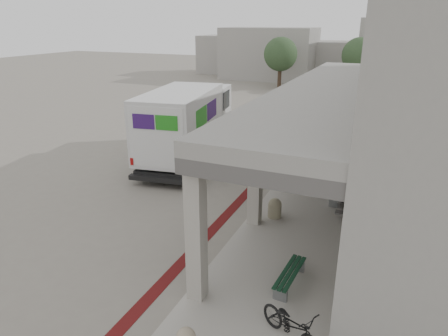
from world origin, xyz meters
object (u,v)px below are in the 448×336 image
at_px(fedex_truck, 188,122).
at_px(bicycle_black, 292,325).
at_px(utility_cabinet, 337,192).
at_px(bench, 290,275).

height_order(fedex_truck, bicycle_black, fedex_truck).
xyz_separation_m(utility_cabinet, bicycle_black, (0.17, -6.91, -0.07)).
bearing_deg(bench, bicycle_black, -70.40).
bearing_deg(utility_cabinet, fedex_truck, 155.43).
distance_m(fedex_truck, utility_cabinet, 7.90).
height_order(fedex_truck, utility_cabinet, fedex_truck).
bearing_deg(fedex_truck, bench, -57.55).
bearing_deg(bicycle_black, fedex_truck, 67.75).
xyz_separation_m(bench, utility_cabinet, (0.33, 5.11, 0.22)).
relative_size(fedex_truck, utility_cabinet, 8.43).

